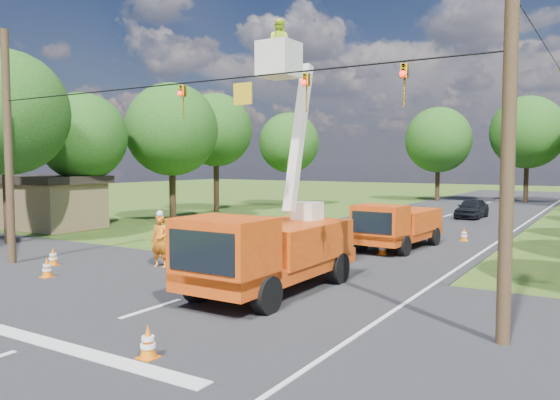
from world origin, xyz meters
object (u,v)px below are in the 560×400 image
Objects in this scene: distant_car at (472,208)px; tree_far_a at (438,140)px; traffic_cone_2 at (313,259)px; tree_left_f at (289,143)px; traffic_cone_1 at (148,342)px; traffic_cone_3 at (382,247)px; traffic_cone_5 at (53,257)px; tree_left_b at (5,113)px; tree_left_e at (216,130)px; pole_left at (8,148)px; tree_far_b at (528,132)px; pole_right_near at (509,108)px; traffic_cone_7 at (464,234)px; tree_left_c at (83,137)px; tree_left_d at (172,130)px; shed at (54,201)px; second_truck at (397,225)px; ground_worker at (160,241)px; traffic_cone_4 at (47,268)px; bucket_truck at (270,237)px.

tree_far_a reaches higher than distant_car.
tree_left_f reaches higher than traffic_cone_2.
tree_left_f is (-17.40, 34.70, 5.33)m from traffic_cone_1.
traffic_cone_1 is at bearing -87.13° from distant_car.
distant_car reaches higher than traffic_cone_3.
traffic_cone_3 is at bearing 42.17° from traffic_cone_5.
tree_left_e is at bearing 96.90° from tree_left_b.
tree_left_b is 19.14m from tree_left_e.
pole_left is 43.27m from tree_far_a.
pole_right_near is at bearing -83.03° from tree_far_b.
tree_far_b is (17.80, 15.00, 1.12)m from tree_left_f.
traffic_cone_7 is (1.99, 5.96, 0.00)m from traffic_cone_3.
traffic_cone_3 is 0.08× the size of tree_left_e.
tree_left_b is at bearing 149.04° from pole_left.
traffic_cone_1 is 19.67m from tree_left_b.
traffic_cone_1 is at bearing -53.99° from tree_left_e.
tree_left_c is 6.22m from tree_left_d.
pole_right_near reaches higher than shed.
tree_far_b is (0.90, 33.76, 5.70)m from second_truck.
tree_left_d is (-23.50, 15.00, 1.02)m from pole_right_near.
distant_car is 5.87× the size of traffic_cone_3.
traffic_cone_3 is 13.24m from traffic_cone_5.
tree_left_d is at bearing 116.50° from ground_worker.
traffic_cone_4 is at bearing -36.64° from shed.
traffic_cone_4 is 0.08× the size of tree_left_b.
tree_far_b reaches higher than pole_left.
traffic_cone_1 is (0.50, -15.94, -0.75)m from second_truck.
tree_left_e is at bearing 108.36° from pole_left.
tree_left_d is at bearing 148.84° from traffic_cone_2.
distant_car is 0.45× the size of tree_left_d.
distant_car is 17.61m from tree_left_f.
traffic_cone_2 is 18.52m from tree_left_c.
tree_far_b is at bearing 59.04° from tree_left_d.
second_truck is at bearing 26.41° from tree_left_b.
pole_left reaches higher than ground_worker.
pole_right_near is (6.80, -1.21, 3.39)m from bucket_truck.
shed is at bearing 143.36° from traffic_cone_4.
tree_far_a reaches higher than traffic_cone_2.
traffic_cone_2 is at bearing 29.23° from traffic_cone_5.
traffic_cone_7 is 19.95m from tree_left_d.
shed is 22.60m from tree_left_f.
traffic_cone_7 is at bearing -77.78° from distant_car.
tree_left_f is (2.00, 8.00, -0.81)m from tree_left_e.
pole_right_near reaches higher than traffic_cone_4.
second_truck is 10.69m from ground_worker.
bucket_truck is 11.60× the size of traffic_cone_4.
tree_far_a is (4.50, 43.00, 1.69)m from pole_left.
tree_left_d is (-7.29, 14.47, 5.77)m from traffic_cone_5.
pole_left reaches higher than traffic_cone_4.
bucket_truck is 14.44m from traffic_cone_7.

